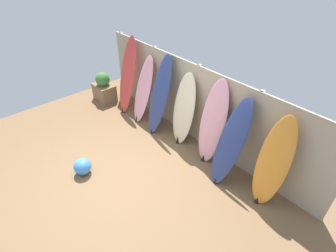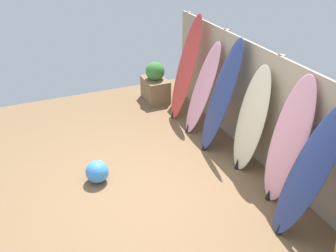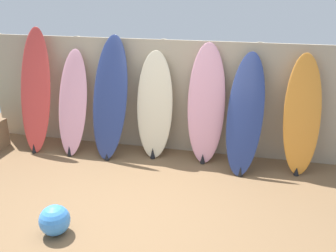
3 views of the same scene
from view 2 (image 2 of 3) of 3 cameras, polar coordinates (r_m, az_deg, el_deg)
ground at (r=5.36m, az=-3.55°, el=-10.69°), size 7.68×7.68×0.00m
fence_back at (r=5.72m, az=15.41°, el=1.77°), size 6.08×0.11×1.80m
surfboard_red_0 at (r=7.03m, az=2.72°, el=8.67°), size 0.56×0.65×1.97m
surfboard_pink_1 at (r=6.60m, az=5.24°, el=5.57°), size 0.51×0.65×1.64m
surfboard_navy_2 at (r=6.03m, az=8.05°, el=4.41°), size 0.63×0.67×1.88m
surfboard_cream_3 at (r=5.64m, az=12.51°, el=0.82°), size 0.58×0.41×1.67m
surfboard_pink_4 at (r=5.09m, az=17.84°, el=-2.33°), size 0.59×0.47×1.81m
surfboard_navy_5 at (r=4.66m, az=20.53°, el=-6.80°), size 0.58×0.71×1.70m
planter_box at (r=7.93m, az=-1.95°, el=6.41°), size 0.64×0.45×0.84m
beach_ball at (r=5.63m, az=-10.74°, el=-6.84°), size 0.34×0.34×0.34m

